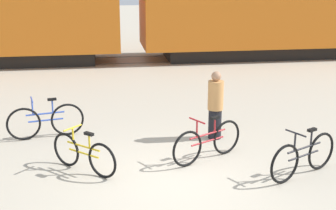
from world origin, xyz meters
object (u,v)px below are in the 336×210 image
object	(u,v)px
bicycle_black	(304,156)
bicycle_maroon	(208,142)
bicycle_yellow	(84,154)
bicycle_blue	(46,121)
person_in_tan	(215,106)

from	to	relation	value
bicycle_black	bicycle_maroon	xyz separation A→B (m)	(-1.61, 1.01, -0.01)
bicycle_black	bicycle_yellow	world-z (taller)	bicycle_black
bicycle_black	bicycle_yellow	xyz separation A→B (m)	(-4.09, 0.78, -0.03)
bicycle_maroon	bicycle_blue	bearing A→B (deg)	152.12
bicycle_yellow	person_in_tan	bearing A→B (deg)	26.11
bicycle_yellow	bicycle_maroon	distance (m)	2.49
bicycle_yellow	person_in_tan	size ratio (longest dim) A/B	0.78
bicycle_yellow	bicycle_maroon	xyz separation A→B (m)	(2.48, 0.22, 0.02)
bicycle_black	bicycle_blue	distance (m)	5.74
bicycle_yellow	person_in_tan	distance (m)	3.29
bicycle_black	person_in_tan	xyz separation A→B (m)	(-1.16, 2.22, 0.39)
bicycle_maroon	bicycle_yellow	bearing A→B (deg)	-174.86
bicycle_blue	person_in_tan	distance (m)	3.90
bicycle_yellow	person_in_tan	xyz separation A→B (m)	(2.93, 1.44, 0.42)
bicycle_black	person_in_tan	distance (m)	2.54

